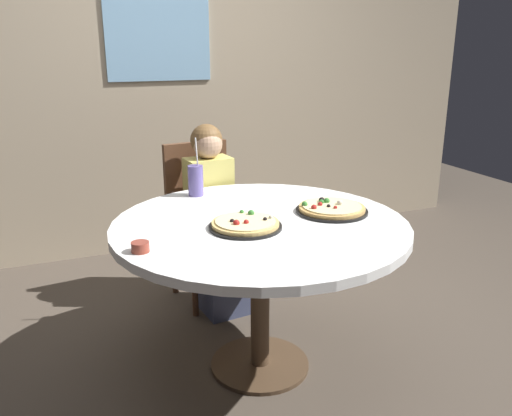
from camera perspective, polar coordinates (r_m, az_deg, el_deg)
The scene contains 9 objects.
ground_plane at distance 2.70m, azimuth 0.42°, elevation -16.71°, with size 8.00×8.00×0.00m, color #4C4238.
wall_with_window at distance 3.97m, azimuth -10.19°, elevation 16.25°, with size 5.20×0.14×2.90m.
dining_table at distance 2.39m, azimuth 0.46°, elevation -3.44°, with size 1.34×1.34×0.75m.
chair_wooden at distance 3.22m, azimuth -5.80°, elevation -0.49°, with size 0.44×0.44×0.95m.
diner_child at distance 3.07m, azimuth -4.49°, elevation -2.24°, with size 0.29×0.42×1.08m.
pizza_veggie at distance 2.28m, azimuth -1.16°, elevation -1.77°, with size 0.32×0.32×0.05m.
pizza_cheese at distance 2.52m, azimuth 8.15°, elevation -0.05°, with size 0.34×0.34×0.05m.
soda_cup at distance 2.77m, azimuth -6.57°, elevation 2.99°, with size 0.08×0.08×0.31m.
sauce_bowl at distance 2.07m, azimuth -12.45°, elevation -4.15°, with size 0.07×0.07×0.04m, color brown.
Camera 1 is at (-0.87, -2.06, 1.52)m, focal length 36.85 mm.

